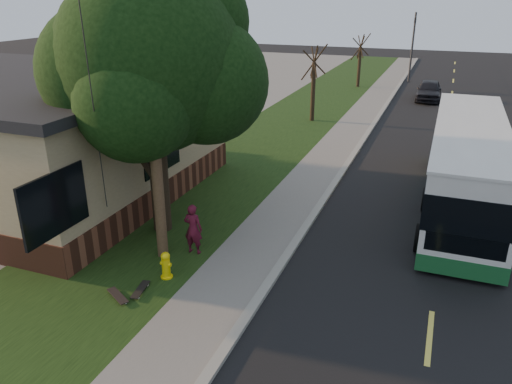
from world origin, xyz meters
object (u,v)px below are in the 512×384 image
fire_hydrant (166,265)px  traffic_signal (413,43)px  distant_car (429,90)px  dumpster (154,136)px  utility_pole (150,95)px  skateboard_spare (118,296)px  bare_tree_far (360,61)px  transit_bus (466,164)px  skateboarder (193,229)px  skateboard_main (140,290)px  bare_tree_near (313,84)px  leafy_tree (154,63)px

fire_hydrant → traffic_signal: traffic_signal is taller
distant_car → dumpster: bearing=-124.9°
utility_pole → distant_car: size_ratio=2.26×
traffic_signal → skateboard_spare: (-3.73, -35.26, -3.03)m
bare_tree_far → transit_bus: 23.32m
skateboarder → skateboard_main: skateboarder is taller
skateboard_main → utility_pole: bearing=103.5°
distant_car → fire_hydrant: bearing=-101.6°
dumpster → fire_hydrant: bearing=-56.9°
fire_hydrant → traffic_signal: bearing=84.8°
bare_tree_near → skateboard_main: bare_tree_near is taller
leafy_tree → skateboard_spare: (0.94, -3.91, -5.04)m
bare_tree_far → fire_hydrant: bearing=-89.2°
skateboard_main → skateboard_spare: skateboard_spare is taller
bare_tree_far → skateboard_spare: bearing=-90.4°
bare_tree_near → distant_car: size_ratio=1.07×
transit_bus → dumpster: bearing=172.1°
leafy_tree → transit_bus: 10.85m
utility_pole → dumpster: (-5.72, 8.85, -3.94)m
leafy_tree → bare_tree_near: size_ratio=1.81×
skateboard_spare → distant_car: bearing=78.6°
transit_bus → skateboard_main: transit_bus is taller
leafy_tree → traffic_signal: leafy_tree is taller
bare_tree_near → distant_car: 10.76m
skateboarder → skateboard_main: size_ratio=1.76×
utility_pole → dumpster: utility_pole is taller
leafy_tree → dumpster: 9.77m
skateboarder → bare_tree_near: bearing=-88.8°
bare_tree_near → dumpster: (-5.52, -8.15, -1.46)m
skateboard_main → fire_hydrant: bearing=72.2°
skateboard_spare → distant_car: 28.69m
bare_tree_near → skateboard_main: bearing=-88.1°
fire_hydrant → transit_bus: (7.18, 7.96, 1.14)m
utility_pole → bare_tree_far: (0.31, 29.01, -2.63)m
bare_tree_near → skateboarder: bare_tree_near is taller
leafy_tree → skateboarder: bearing=-36.2°
bare_tree_near → skateboard_spare: (0.27, -19.26, -2.02)m
skateboard_main → dumpster: size_ratio=0.58×
leafy_tree → bare_tree_far: leafy_tree is taller
utility_pole → transit_bus: bearing=41.4°
skateboard_main → distant_car: (5.31, 27.68, 0.56)m
fire_hydrant → dumpster: (-6.42, 9.85, 0.26)m
skateboarder → dumpster: bearing=-54.5°
leafy_tree → bare_tree_near: leafy_tree is taller
utility_pole → bare_tree_far: bearing=89.4°
leafy_tree → distant_car: size_ratio=1.94×
utility_pole → distant_car: (5.75, 25.86, -3.95)m
leafy_tree → transit_bus: leafy_tree is taller
bare_tree_far → transit_bus: (7.58, -22.04, -0.43)m
bare_tree_far → skateboard_main: bare_tree_far is taller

